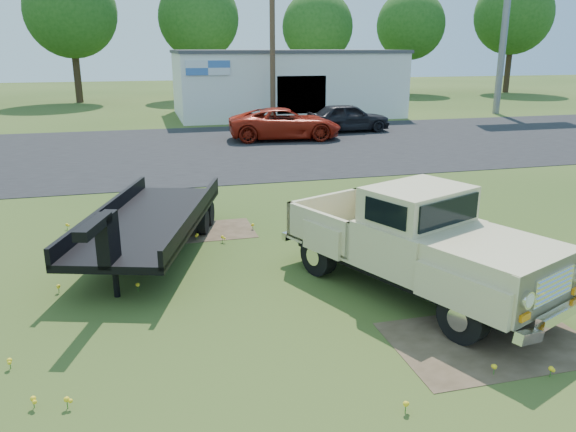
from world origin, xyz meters
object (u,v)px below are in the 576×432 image
Objects in this scene: flatbed_trailer at (150,216)px; dark_sedan at (348,118)px; red_pickup at (285,124)px; vintage_pickup_truck at (415,240)px.

dark_sedan is at bearing 74.08° from flatbed_trailer.
flatbed_trailer is at bearing 161.15° from red_pickup.
red_pickup is 1.24× the size of dark_sedan.
vintage_pickup_truck is at bearing 179.14° from red_pickup.
vintage_pickup_truck is 17.93m from red_pickup.
flatbed_trailer is 1.39× the size of dark_sedan.
vintage_pickup_truck is 20.36m from dark_sedan.
vintage_pickup_truck is at bearing 161.94° from dark_sedan.
dark_sedan is at bearing 49.70° from vintage_pickup_truck.
dark_sedan is at bearing -60.87° from red_pickup.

